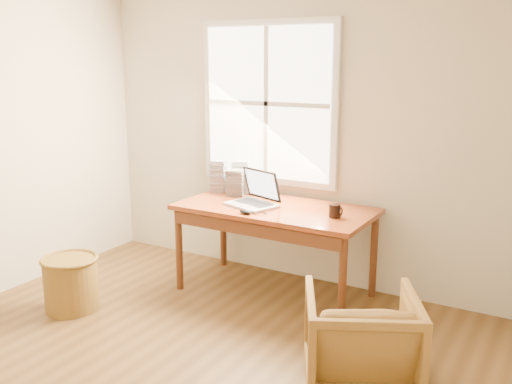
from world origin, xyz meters
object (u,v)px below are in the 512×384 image
(armchair, at_px, (361,340))
(wicker_stool, at_px, (71,284))
(cd_stack_a, at_px, (241,175))
(laptop, at_px, (251,188))
(coffee_mug, at_px, (335,211))
(desk, at_px, (275,209))

(armchair, relative_size, wicker_stool, 1.61)
(cd_stack_a, bearing_deg, laptop, -49.78)
(wicker_stool, xyz_separation_m, coffee_mug, (1.77, 1.05, 0.59))
(desk, relative_size, armchair, 2.40)
(wicker_stool, bearing_deg, coffee_mug, 30.61)
(desk, distance_m, cd_stack_a, 0.68)
(desk, bearing_deg, cd_stack_a, 147.16)
(armchair, xyz_separation_m, wicker_stool, (-2.35, -0.10, -0.10))
(desk, height_order, wicker_stool, desk)
(armchair, xyz_separation_m, laptop, (-1.30, 0.91, 0.60))
(wicker_stool, height_order, coffee_mug, coffee_mug)
(desk, height_order, coffee_mug, coffee_mug)
(wicker_stool, distance_m, laptop, 1.61)
(wicker_stool, bearing_deg, armchair, 2.35)
(coffee_mug, distance_m, cd_stack_a, 1.17)
(wicker_stool, xyz_separation_m, cd_stack_a, (0.67, 1.45, 0.68))
(armchair, height_order, wicker_stool, armchair)
(armchair, relative_size, coffee_mug, 6.63)
(coffee_mug, bearing_deg, armchair, -47.60)
(desk, distance_m, laptop, 0.26)
(coffee_mug, bearing_deg, desk, -173.96)
(cd_stack_a, bearing_deg, desk, -32.84)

